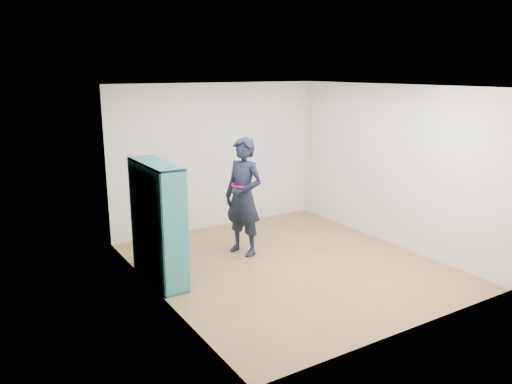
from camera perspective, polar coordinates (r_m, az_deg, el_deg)
floor at (r=7.50m, az=3.77°, el=-8.29°), size 4.50×4.50×0.00m
ceiling at (r=6.95m, az=4.11°, el=11.98°), size 4.50×4.50×0.00m
wall_left at (r=6.20m, az=-11.31°, el=-0.65°), size 0.02×4.50×2.60m
wall_right at (r=8.41m, az=15.11°, el=2.94°), size 0.02×4.50×2.60m
wall_back at (r=9.00m, az=-4.42°, el=4.07°), size 4.00×0.02×2.60m
wall_front at (r=5.50m, az=17.67°, el=-2.89°), size 4.00×0.02×2.60m
bookshelf at (r=6.84m, az=-11.34°, el=-3.67°), size 0.36×1.23×1.63m
person at (r=7.67m, az=-1.43°, el=-0.54°), size 0.65×0.78×1.83m
smartphone at (r=7.58m, az=-2.50°, el=0.22°), size 0.06×0.09×0.14m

